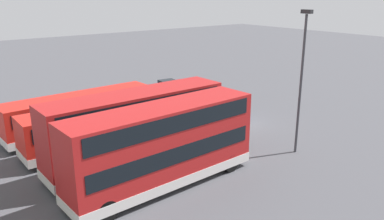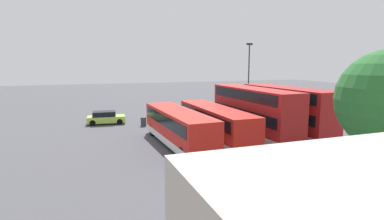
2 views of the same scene
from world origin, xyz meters
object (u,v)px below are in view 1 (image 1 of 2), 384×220
object	(u,v)px
waste_bin_yellow	(171,103)
bus_single_deck_fourth	(81,112)
bus_double_decker_second	(137,126)
lamp_post_tall	(302,74)
bus_single_deck_third	(110,123)
car_small_green	(171,88)
car_hatchback_silver	(228,108)
bus_double_decker_near_end	(163,144)

from	to	relation	value
waste_bin_yellow	bus_single_deck_fourth	bearing A→B (deg)	97.45
bus_double_decker_second	lamp_post_tall	xyz separation A→B (m)	(-4.79, -9.18, 2.85)
bus_single_deck_third	lamp_post_tall	bearing A→B (deg)	-133.28
bus_single_deck_fourth	lamp_post_tall	bearing A→B (deg)	-141.50
bus_single_deck_third	car_small_green	bearing A→B (deg)	-52.12
bus_double_decker_second	bus_single_deck_third	xyz separation A→B (m)	(3.82, -0.05, -0.83)
car_hatchback_silver	waste_bin_yellow	world-z (taller)	car_hatchback_silver
car_hatchback_silver	bus_double_decker_second	bearing A→B (deg)	108.61
car_hatchback_silver	car_small_green	xyz separation A→B (m)	(8.69, -0.11, 0.00)
bus_double_decker_near_end	car_hatchback_silver	size ratio (longest dim) A/B	2.52
lamp_post_tall	bus_single_deck_fourth	bearing A→B (deg)	38.50
bus_double_decker_near_end	bus_single_deck_third	size ratio (longest dim) A/B	0.94
bus_double_decker_second	bus_single_deck_third	world-z (taller)	bus_double_decker_second
bus_double_decker_near_end	bus_single_deck_fourth	world-z (taller)	bus_double_decker_near_end
bus_single_deck_third	car_hatchback_silver	size ratio (longest dim) A/B	2.69
car_hatchback_silver	car_small_green	world-z (taller)	same
bus_double_decker_second	waste_bin_yellow	size ratio (longest dim) A/B	12.10
lamp_post_tall	bus_double_decker_second	bearing A→B (deg)	62.47
bus_double_decker_second	car_hatchback_silver	xyz separation A→B (m)	(3.69, -10.94, -1.75)
bus_single_deck_third	lamp_post_tall	world-z (taller)	lamp_post_tall
car_hatchback_silver	car_small_green	bearing A→B (deg)	-0.73
bus_double_decker_second	waste_bin_yellow	bearing A→B (deg)	-44.46
bus_double_decker_near_end	car_small_green	world-z (taller)	bus_double_decker_near_end
bus_single_deck_fourth	waste_bin_yellow	world-z (taller)	bus_single_deck_fourth
car_small_green	waste_bin_yellow	world-z (taller)	car_small_green
bus_single_deck_third	car_small_green	world-z (taller)	bus_single_deck_third
bus_single_deck_third	bus_double_decker_second	bearing A→B (deg)	179.30
bus_double_decker_near_end	lamp_post_tall	size ratio (longest dim) A/B	1.21
bus_double_decker_near_end	bus_single_deck_third	bearing A→B (deg)	-3.14
bus_single_deck_fourth	car_small_green	world-z (taller)	bus_single_deck_fourth
bus_double_decker_second	car_hatchback_silver	world-z (taller)	bus_double_decker_second
bus_single_deck_fourth	waste_bin_yellow	bearing A→B (deg)	-82.55
bus_double_decker_near_end	car_small_green	size ratio (longest dim) A/B	2.62
car_hatchback_silver	lamp_post_tall	world-z (taller)	lamp_post_tall
car_small_green	waste_bin_yellow	size ratio (longest dim) A/B	4.47
bus_double_decker_second	car_small_green	world-z (taller)	bus_double_decker_second
bus_double_decker_near_end	car_hatchback_silver	distance (m)	13.40
bus_double_decker_second	lamp_post_tall	world-z (taller)	lamp_post_tall
bus_double_decker_second	car_small_green	distance (m)	16.69
bus_single_deck_third	bus_single_deck_fourth	size ratio (longest dim) A/B	1.04
bus_single_deck_fourth	car_hatchback_silver	size ratio (longest dim) A/B	2.60
bus_double_decker_near_end	bus_single_deck_third	world-z (taller)	bus_double_decker_near_end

